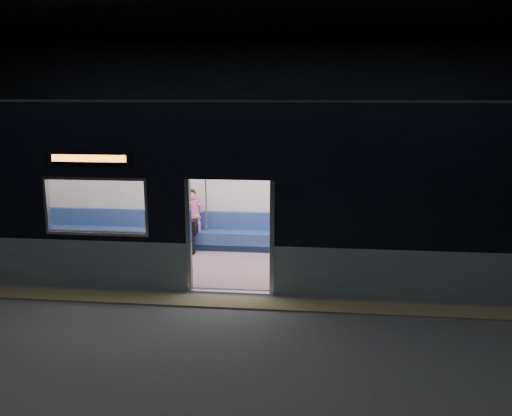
# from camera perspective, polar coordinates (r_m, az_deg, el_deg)

# --- Properties ---
(station_floor) EXTENTS (24.00, 14.00, 0.01)m
(station_floor) POSITION_cam_1_polar(r_m,az_deg,el_deg) (8.86, -3.76, -11.33)
(station_floor) COLOR #47494C
(station_floor) RESTS_ON ground
(station_envelope) EXTENTS (24.00, 14.00, 5.00)m
(station_envelope) POSITION_cam_1_polar(r_m,az_deg,el_deg) (8.12, -4.13, 13.13)
(station_envelope) COLOR black
(station_envelope) RESTS_ON station_floor
(tactile_strip) EXTENTS (22.80, 0.50, 0.03)m
(tactile_strip) POSITION_cam_1_polar(r_m,az_deg,el_deg) (9.35, -3.17, -9.88)
(tactile_strip) COLOR #8C7F59
(tactile_strip) RESTS_ON station_floor
(metro_car) EXTENTS (18.00, 3.04, 3.35)m
(metro_car) POSITION_cam_1_polar(r_m,az_deg,el_deg) (10.77, -1.55, 3.22)
(metro_car) COLOR gray
(metro_car) RESTS_ON station_floor
(passenger) EXTENTS (0.41, 0.69, 1.36)m
(passenger) POSITION_cam_1_polar(r_m,az_deg,el_deg) (12.17, -6.88, -0.85)
(passenger) COLOR black
(passenger) RESTS_ON metro_car
(handbag) EXTENTS (0.34, 0.31, 0.15)m
(handbag) POSITION_cam_1_polar(r_m,az_deg,el_deg) (11.98, -6.96, -1.62)
(handbag) COLOR black
(handbag) RESTS_ON passenger
(transit_map) EXTENTS (1.04, 0.03, 0.68)m
(transit_map) POSITION_cam_1_polar(r_m,az_deg,el_deg) (12.53, 22.65, 1.91)
(transit_map) COLOR white
(transit_map) RESTS_ON metro_car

